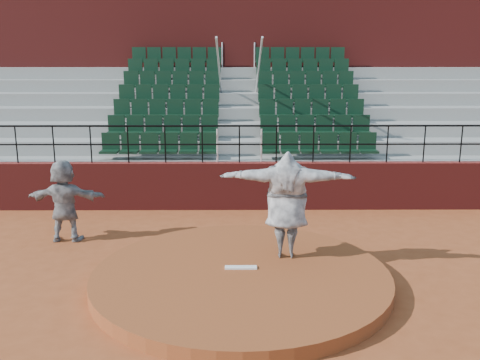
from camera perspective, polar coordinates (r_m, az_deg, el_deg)
name	(u,v)px	position (r m, az deg, el deg)	size (l,w,h in m)	color
ground	(241,284)	(10.12, 0.10, -11.02)	(90.00, 90.00, 0.00)	brown
pitchers_mound	(241,278)	(10.07, 0.10, -10.37)	(5.50, 5.50, 0.25)	brown
pitching_rubber	(241,267)	(10.15, 0.09, -9.31)	(0.60, 0.15, 0.03)	white
boundary_wall	(239,186)	(14.65, -0.07, -0.62)	(24.00, 0.30, 1.30)	maroon
wall_railing	(239,136)	(14.38, -0.07, 4.72)	(24.04, 0.05, 1.03)	black
seating_deck	(239,137)	(18.08, -0.13, 4.59)	(24.00, 5.97, 4.63)	gray
press_box_facade	(238,70)	(21.83, -0.18, 11.63)	(24.00, 3.00, 7.10)	maroon
pitcher	(287,205)	(10.46, 4.99, -2.63)	(2.60, 0.71, 2.12)	black
fielder	(65,201)	(12.71, -18.21, -2.10)	(1.75, 0.56, 1.88)	black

